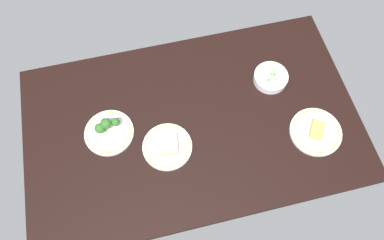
# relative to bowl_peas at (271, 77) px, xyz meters

# --- Properties ---
(dining_table) EXTENTS (1.41, 0.85, 0.04)m
(dining_table) POSITION_rel_bowl_peas_xyz_m (0.39, 0.12, -0.04)
(dining_table) COLOR black
(dining_table) RESTS_ON ground
(bowl_peas) EXTENTS (0.15, 0.15, 0.05)m
(bowl_peas) POSITION_rel_bowl_peas_xyz_m (0.00, 0.00, 0.00)
(bowl_peas) COLOR silver
(bowl_peas) RESTS_ON dining_table
(plate_cheese) EXTENTS (0.22, 0.22, 0.04)m
(plate_cheese) POSITION_rel_bowl_peas_xyz_m (-0.10, 0.29, -0.01)
(plate_cheese) COLOR silver
(plate_cheese) RESTS_ON dining_table
(plate_broccoli) EXTENTS (0.21, 0.21, 0.08)m
(plate_broccoli) POSITION_rel_bowl_peas_xyz_m (0.74, 0.09, -0.00)
(plate_broccoli) COLOR silver
(plate_broccoli) RESTS_ON dining_table
(plate_sandwich) EXTENTS (0.20, 0.20, 0.05)m
(plate_sandwich) POSITION_rel_bowl_peas_xyz_m (0.51, 0.21, -0.01)
(plate_sandwich) COLOR silver
(plate_sandwich) RESTS_ON dining_table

